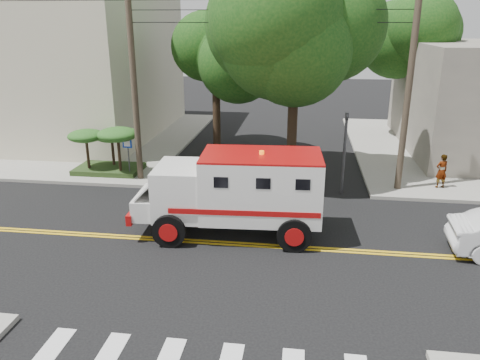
# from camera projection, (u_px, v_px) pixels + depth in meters

# --- Properties ---
(ground) EXTENTS (100.00, 100.00, 0.00)m
(ground) POSITION_uv_depth(u_px,v_px,m) (239.00, 244.00, 16.03)
(ground) COLOR black
(ground) RESTS_ON ground
(sidewalk_nw) EXTENTS (17.00, 17.00, 0.15)m
(sidewalk_nw) POSITION_uv_depth(u_px,v_px,m) (63.00, 137.00, 30.41)
(sidewalk_nw) COLOR gray
(sidewalk_nw) RESTS_ON ground
(building_left) EXTENTS (16.00, 14.00, 10.00)m
(building_left) POSITION_uv_depth(u_px,v_px,m) (36.00, 55.00, 30.43)
(building_left) COLOR beige
(building_left) RESTS_ON sidewalk_nw
(utility_pole_left) EXTENTS (0.28, 0.28, 9.00)m
(utility_pole_left) POSITION_uv_depth(u_px,v_px,m) (134.00, 86.00, 20.93)
(utility_pole_left) COLOR #382D23
(utility_pole_left) RESTS_ON ground
(utility_pole_right) EXTENTS (0.28, 0.28, 9.00)m
(utility_pole_right) POSITION_uv_depth(u_px,v_px,m) (408.00, 90.00, 19.58)
(utility_pole_right) COLOR #382D23
(utility_pole_right) RESTS_ON ground
(tree_main) EXTENTS (6.08, 5.70, 9.85)m
(tree_main) POSITION_uv_depth(u_px,v_px,m) (307.00, 22.00, 19.28)
(tree_main) COLOR black
(tree_main) RESTS_ON ground
(tree_left) EXTENTS (4.48, 4.20, 7.70)m
(tree_left) POSITION_uv_depth(u_px,v_px,m) (221.00, 50.00, 25.58)
(tree_left) COLOR black
(tree_left) RESTS_ON ground
(tree_right) EXTENTS (4.80, 4.50, 8.20)m
(tree_right) POSITION_uv_depth(u_px,v_px,m) (423.00, 42.00, 27.71)
(tree_right) COLOR black
(tree_right) RESTS_ON ground
(traffic_signal) EXTENTS (0.15, 0.18, 3.60)m
(traffic_signal) POSITION_uv_depth(u_px,v_px,m) (345.00, 145.00, 20.07)
(traffic_signal) COLOR #3F3F42
(traffic_signal) RESTS_ON ground
(accessibility_sign) EXTENTS (0.45, 0.10, 2.02)m
(accessibility_sign) POSITION_uv_depth(u_px,v_px,m) (128.00, 152.00, 22.18)
(accessibility_sign) COLOR #3F3F42
(accessibility_sign) RESTS_ON ground
(palm_planter) EXTENTS (3.52, 2.63, 2.36)m
(palm_planter) POSITION_uv_depth(u_px,v_px,m) (107.00, 143.00, 22.67)
(palm_planter) COLOR #1E3314
(palm_planter) RESTS_ON sidewalk_nw
(armored_truck) EXTENTS (6.69, 2.96, 2.99)m
(armored_truck) POSITION_uv_depth(u_px,v_px,m) (237.00, 189.00, 16.29)
(armored_truck) COLOR silver
(armored_truck) RESTS_ON ground
(pedestrian_a) EXTENTS (0.66, 0.54, 1.54)m
(pedestrian_a) POSITION_uv_depth(u_px,v_px,m) (442.00, 171.00, 20.82)
(pedestrian_a) COLOR gray
(pedestrian_a) RESTS_ON sidewalk_ne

